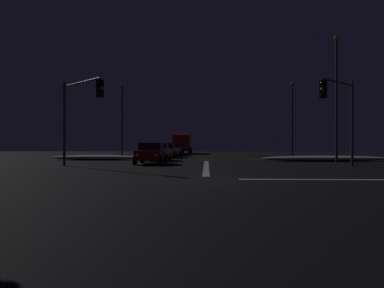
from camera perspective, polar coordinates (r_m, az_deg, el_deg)
The scene contains 16 objects.
ground at distance 16.46m, azimuth 2.05°, elevation -5.35°, with size 120.00×120.00×0.10m, color black.
stop_line_north at distance 25.68m, azimuth 2.10°, elevation -3.30°, with size 0.35×15.92×0.01m.
centre_line_ns at distance 37.26m, azimuth 2.12°, elevation -2.27°, with size 22.00×0.15×0.01m.
snow_bank_left_curb at distance 36.62m, azimuth -13.81°, elevation -1.94°, with size 8.25×1.50×0.48m.
snow_bank_right_curb at distance 34.86m, azimuth 18.87°, elevation -2.04°, with size 10.82×1.50×0.48m.
sedan_red at distance 28.89m, azimuth -6.04°, elevation -1.35°, with size 2.02×4.33×1.57m.
sedan_white at distance 34.76m, azimuth -5.02°, elevation -1.12°, with size 2.02×4.33×1.57m.
sedan_orange at distance 41.36m, azimuth -3.81°, elevation -0.94°, with size 2.02×4.33×1.57m.
sedan_silver at distance 46.90m, azimuth -2.89°, elevation -0.83°, with size 2.02×4.33×1.57m.
sedan_blue at distance 52.16m, azimuth -2.38°, elevation -0.74°, with size 2.02×4.33×1.57m.
box_truck at distance 60.14m, azimuth -1.38°, elevation 0.22°, with size 2.68×8.28×3.08m.
traffic_signal_nw at distance 25.95m, azimuth -16.23°, elevation 5.51°, with size 3.71×3.71×5.68m.
traffic_signal_ne at distance 26.33m, azimuth 20.88°, elevation 5.28°, with size 3.00×3.00×5.66m.
streetlamp_right_far at distance 48.49m, azimuth 14.49°, elevation 4.38°, with size 0.44×0.44×8.98m.
streetlamp_left_far at distance 48.50m, azimuth -10.22°, elevation 4.31°, with size 0.44×0.44×8.87m.
streetlamp_right_near at distance 33.17m, azimuth 20.44°, elevation 7.41°, with size 0.44×0.44×10.11m.
Camera 1 is at (0.04, -16.39, 1.49)m, focal length 36.36 mm.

